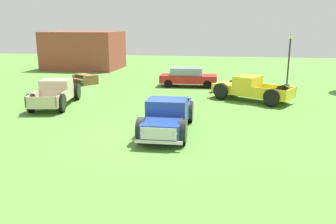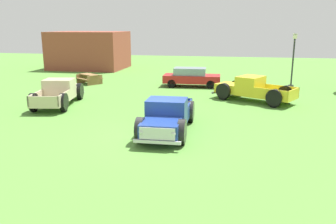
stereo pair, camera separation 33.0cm
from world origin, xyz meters
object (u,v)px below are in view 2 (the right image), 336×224
pickup_truck_behind_left (60,92)px  pickup_truck_behind_right (249,89)px  sedan_distant_a (191,77)px  picnic_table (89,78)px  lamp_post_near (293,60)px  pickup_truck_foreground (167,118)px

pickup_truck_behind_left → pickup_truck_behind_right: 11.72m
sedan_distant_a → picnic_table: size_ratio=1.91×
pickup_truck_behind_left → picnic_table: 7.59m
pickup_truck_behind_right → lamp_post_near: bearing=57.7°
pickup_truck_foreground → pickup_truck_behind_left: size_ratio=0.98×
lamp_post_near → picnic_table: 16.01m
pickup_truck_behind_left → pickup_truck_behind_right: (11.27, 3.20, 0.01)m
pickup_truck_foreground → lamp_post_near: bearing=61.6°
pickup_truck_foreground → lamp_post_near: 14.93m
sedan_distant_a → lamp_post_near: 7.70m
pickup_truck_foreground → pickup_truck_behind_right: (3.78, 7.88, 0.00)m
pickup_truck_foreground → picnic_table: size_ratio=2.21×
pickup_truck_behind_left → sedan_distant_a: (7.02, 7.71, 0.03)m
lamp_post_near → pickup_truck_behind_right: bearing=-122.3°
pickup_truck_behind_right → lamp_post_near: (3.29, 5.20, 1.42)m
pickup_truck_foreground → lamp_post_near: (7.07, 13.08, 1.42)m
pickup_truck_behind_left → lamp_post_near: (14.56, 8.40, 1.43)m
pickup_truck_behind_right → sedan_distant_a: size_ratio=1.20×
pickup_truck_behind_right → sedan_distant_a: (-4.25, 4.51, 0.02)m
pickup_truck_behind_left → lamp_post_near: bearing=30.0°
pickup_truck_foreground → pickup_truck_behind_right: 8.74m
pickup_truck_behind_left → lamp_post_near: lamp_post_near is taller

